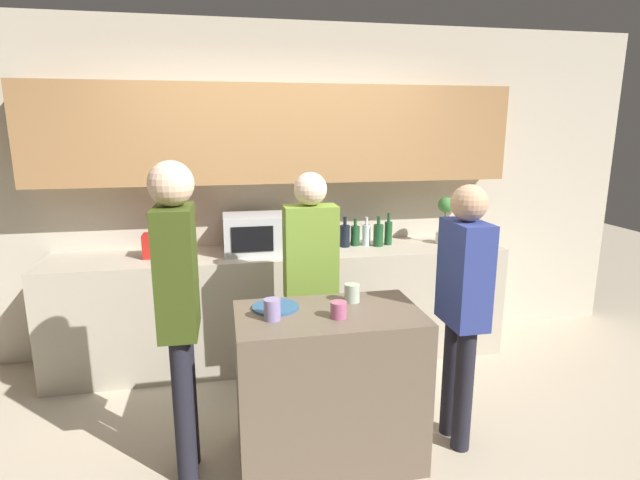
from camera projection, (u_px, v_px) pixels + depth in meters
The scene contains 21 objects.
ground_plane at pixel (315, 464), 2.85m from camera, with size 14.00×14.00×0.00m, color #BCAD93.
back_wall at pixel (277, 170), 4.09m from camera, with size 6.40×0.40×2.70m.
back_counter at pixel (283, 305), 4.08m from camera, with size 3.60×0.62×0.91m.
kitchen_island at pixel (329, 386), 2.83m from camera, with size 1.02×0.59×0.89m.
microwave at pixel (257, 234), 3.91m from camera, with size 0.52×0.39×0.30m.
toaster at pixel (161, 245), 3.79m from camera, with size 0.26×0.16×0.18m.
potted_plant at pixel (445, 220), 4.20m from camera, with size 0.14×0.14×0.39m.
bottle_0 at pixel (324, 241), 3.93m from camera, with size 0.06×0.06×0.23m.
bottle_1 at pixel (332, 236), 4.07m from camera, with size 0.07×0.07×0.25m.
bottle_2 at pixel (345, 235), 4.10m from camera, with size 0.08×0.08×0.25m.
bottle_3 at pixel (355, 235), 4.15m from camera, with size 0.08×0.08×0.23m.
bottle_4 at pixel (366, 235), 4.15m from camera, with size 0.07×0.07×0.24m.
bottle_5 at pixel (378, 235), 4.13m from camera, with size 0.08×0.08×0.25m.
bottle_6 at pixel (388, 233), 4.18m from camera, with size 0.06×0.06×0.27m.
plate_on_island at pixel (275, 307), 2.78m from camera, with size 0.26×0.26×0.01m.
cup_0 at pixel (339, 310), 2.64m from camera, with size 0.09×0.09×0.09m.
cup_1 at pixel (272, 310), 2.61m from camera, with size 0.09×0.09×0.11m.
cup_2 at pixel (352, 293), 2.88m from camera, with size 0.09×0.09×0.11m.
person_left at pixel (311, 273), 3.25m from camera, with size 0.34×0.21×1.61m.
person_center at pixel (463, 296), 2.87m from camera, with size 0.21×0.34×1.57m.
person_right at pixel (178, 296), 2.56m from camera, with size 0.23×0.34×1.72m.
Camera 1 is at (-0.46, -2.45, 1.88)m, focal length 28.00 mm.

